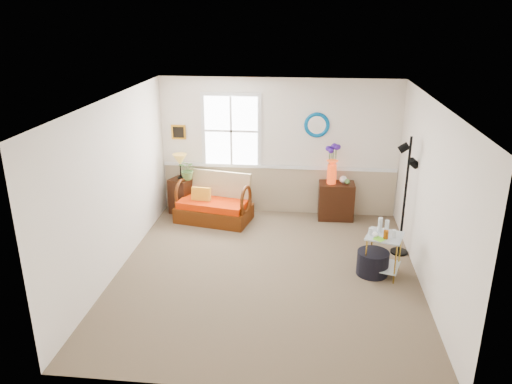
# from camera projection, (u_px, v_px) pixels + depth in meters

# --- Properties ---
(floor) EXTENTS (4.50, 5.00, 0.01)m
(floor) POSITION_uv_depth(u_px,v_px,m) (267.00, 273.00, 7.55)
(floor) COLOR brown
(floor) RESTS_ON ground
(ceiling) EXTENTS (4.50, 5.00, 0.01)m
(ceiling) POSITION_uv_depth(u_px,v_px,m) (268.00, 101.00, 6.65)
(ceiling) COLOR white
(ceiling) RESTS_ON walls
(walls) EXTENTS (4.51, 5.01, 2.60)m
(walls) POSITION_uv_depth(u_px,v_px,m) (267.00, 192.00, 7.10)
(walls) COLOR white
(walls) RESTS_ON floor
(wainscot) EXTENTS (4.46, 0.02, 0.90)m
(wainscot) POSITION_uv_depth(u_px,v_px,m) (278.00, 190.00, 9.71)
(wainscot) COLOR tan
(wainscot) RESTS_ON walls
(chair_rail) EXTENTS (4.46, 0.04, 0.06)m
(chair_rail) POSITION_uv_depth(u_px,v_px,m) (278.00, 167.00, 9.54)
(chair_rail) COLOR white
(chair_rail) RESTS_ON walls
(window) EXTENTS (1.14, 0.06, 1.44)m
(window) POSITION_uv_depth(u_px,v_px,m) (231.00, 131.00, 9.40)
(window) COLOR white
(window) RESTS_ON walls
(picture) EXTENTS (0.28, 0.03, 0.28)m
(picture) POSITION_uv_depth(u_px,v_px,m) (179.00, 132.00, 9.53)
(picture) COLOR #AE7417
(picture) RESTS_ON walls
(mirror) EXTENTS (0.47, 0.07, 0.47)m
(mirror) POSITION_uv_depth(u_px,v_px,m) (317.00, 125.00, 9.19)
(mirror) COLOR #0065B3
(mirror) RESTS_ON walls
(loveseat) EXTENTS (1.47, 1.02, 0.88)m
(loveseat) POSITION_uv_depth(u_px,v_px,m) (214.00, 199.00, 9.29)
(loveseat) COLOR #481C05
(loveseat) RESTS_ON floor
(throw_pillow) EXTENTS (0.37, 0.12, 0.36)m
(throw_pillow) POSITION_uv_depth(u_px,v_px,m) (201.00, 197.00, 9.28)
(throw_pillow) COLOR #D05C00
(throw_pillow) RESTS_ON loveseat
(lamp_stand) EXTENTS (0.51, 0.51, 0.69)m
(lamp_stand) POSITION_uv_depth(u_px,v_px,m) (182.00, 196.00, 9.70)
(lamp_stand) COLOR black
(lamp_stand) RESTS_ON floor
(table_lamp) EXTENTS (0.37, 0.37, 0.49)m
(table_lamp) POSITION_uv_depth(u_px,v_px,m) (180.00, 167.00, 9.50)
(table_lamp) COLOR gold
(table_lamp) RESTS_ON lamp_stand
(potted_plant) EXTENTS (0.52, 0.53, 0.31)m
(potted_plant) POSITION_uv_depth(u_px,v_px,m) (188.00, 172.00, 9.48)
(potted_plant) COLOR #56813F
(potted_plant) RESTS_ON lamp_stand
(cabinet) EXTENTS (0.67, 0.44, 0.70)m
(cabinet) POSITION_uv_depth(u_px,v_px,m) (336.00, 201.00, 9.42)
(cabinet) COLOR black
(cabinet) RESTS_ON floor
(flower_vase) EXTENTS (0.22, 0.22, 0.74)m
(flower_vase) POSITION_uv_depth(u_px,v_px,m) (332.00, 164.00, 9.17)
(flower_vase) COLOR red
(flower_vase) RESTS_ON cabinet
(side_table) EXTENTS (0.63, 0.63, 0.64)m
(side_table) POSITION_uv_depth(u_px,v_px,m) (383.00, 255.00, 7.40)
(side_table) COLOR gold
(side_table) RESTS_ON floor
(tabletop_items) EXTENTS (0.52, 0.52, 0.22)m
(tabletop_items) POSITION_uv_depth(u_px,v_px,m) (383.00, 229.00, 7.25)
(tabletop_items) COLOR silver
(tabletop_items) RESTS_ON side_table
(floor_lamp) EXTENTS (0.28, 0.28, 1.95)m
(floor_lamp) POSITION_uv_depth(u_px,v_px,m) (405.00, 197.00, 7.84)
(floor_lamp) COLOR black
(floor_lamp) RESTS_ON floor
(ottoman) EXTENTS (0.49, 0.49, 0.36)m
(ottoman) POSITION_uv_depth(u_px,v_px,m) (373.00, 263.00, 7.46)
(ottoman) COLOR black
(ottoman) RESTS_ON floor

